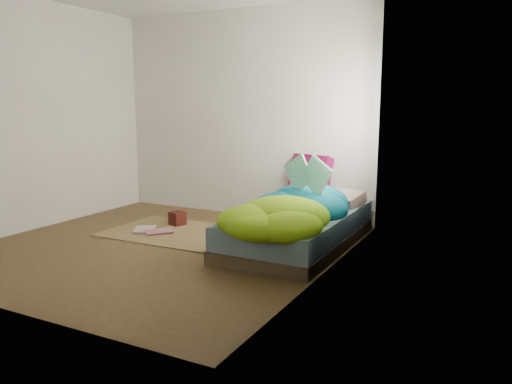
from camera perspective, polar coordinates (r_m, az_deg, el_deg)
ground at (r=5.17m, az=-10.98°, el=-6.19°), size 3.50×3.50×0.00m
room_walls at (r=4.97m, az=-11.44°, el=12.11°), size 3.54×3.54×2.62m
bed at (r=5.13m, az=4.88°, el=-4.22°), size 1.00×2.00×0.34m
duvet at (r=4.86m, az=3.94°, el=-0.89°), size 0.96×1.84×0.34m
rug at (r=5.68m, az=-8.74°, el=-4.60°), size 1.60×1.10×0.01m
pillow_floral at (r=5.55m, az=9.05°, el=-0.74°), size 0.64×0.47×0.13m
pillow_magenta at (r=5.96m, az=6.18°, el=1.83°), size 0.51×0.26×0.49m
open_book at (r=5.02m, az=5.83°, el=3.14°), size 0.50×0.26×0.30m
wooden_box at (r=6.00m, az=-8.97°, el=-2.99°), size 0.19×0.19×0.16m
floor_book_a at (r=5.83m, az=-13.71°, el=-4.20°), size 0.36×0.39×0.02m
floor_book_b at (r=5.77m, az=-11.34°, el=-4.25°), size 0.35×0.37×0.03m
floor_book_c at (r=5.02m, az=-5.29°, el=-6.25°), size 0.33×0.37×0.02m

